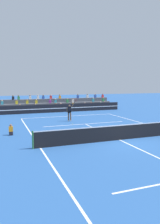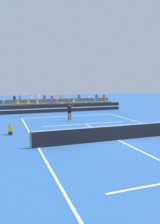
% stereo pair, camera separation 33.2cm
% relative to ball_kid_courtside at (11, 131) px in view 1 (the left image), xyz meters
% --- Properties ---
extents(ground_plane, '(120.00, 120.00, 0.00)m').
position_rel_ball_kid_courtside_xyz_m(ground_plane, '(6.98, -4.17, -0.33)').
color(ground_plane, '#285699').
extents(court_lines, '(11.10, 23.90, 0.01)m').
position_rel_ball_kid_courtside_xyz_m(court_lines, '(6.98, -4.17, -0.33)').
color(court_lines, white).
rests_on(court_lines, ground).
extents(tennis_net, '(12.00, 0.10, 1.10)m').
position_rel_ball_kid_courtside_xyz_m(tennis_net, '(6.98, -4.17, 0.21)').
color(tennis_net, '#2D6B38').
rests_on(tennis_net, ground).
extents(sponsor_banner_wall, '(18.00, 0.26, 1.10)m').
position_rel_ball_kid_courtside_xyz_m(sponsor_banner_wall, '(6.98, 11.72, 0.22)').
color(sponsor_banner_wall, black).
rests_on(sponsor_banner_wall, ground).
extents(bleacher_stand, '(17.34, 2.85, 2.28)m').
position_rel_ball_kid_courtside_xyz_m(bleacher_stand, '(6.99, 14.25, 0.33)').
color(bleacher_stand, '#4C515B').
rests_on(bleacher_stand, ground).
extents(ball_kid_courtside, '(0.30, 0.36, 0.84)m').
position_rel_ball_kid_courtside_xyz_m(ball_kid_courtside, '(0.00, 0.00, 0.00)').
color(ball_kid_courtside, black).
rests_on(ball_kid_courtside, ground).
extents(tennis_player, '(1.11, 0.53, 2.43)m').
position_rel_ball_kid_courtside_xyz_m(tennis_player, '(6.09, 4.35, 0.65)').
color(tennis_player, brown).
rests_on(tennis_player, ground).
extents(tennis_ball, '(0.07, 0.07, 0.07)m').
position_rel_ball_kid_courtside_xyz_m(tennis_ball, '(5.80, 2.57, -0.30)').
color(tennis_ball, '#C6DB33').
rests_on(tennis_ball, ground).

